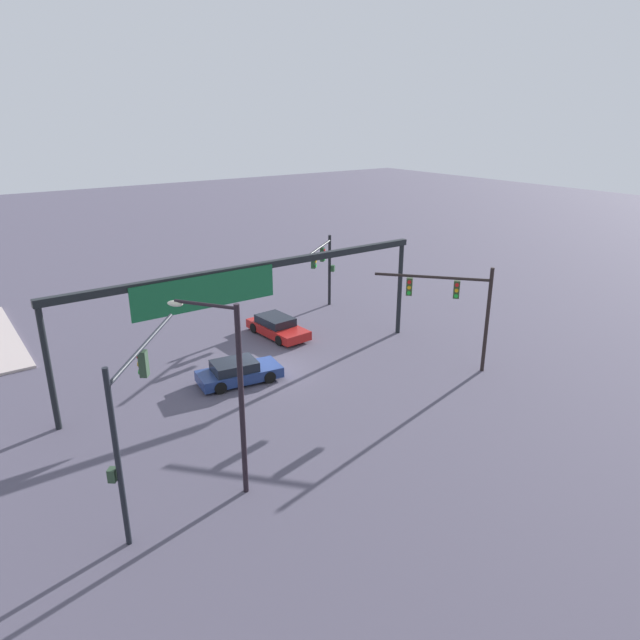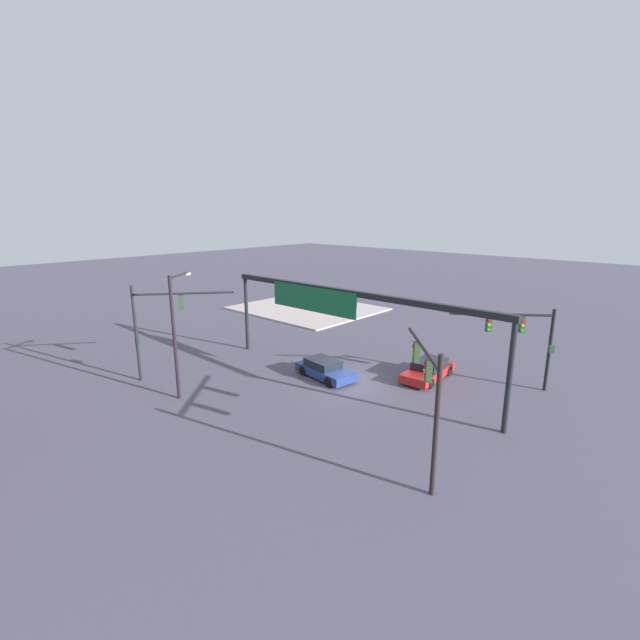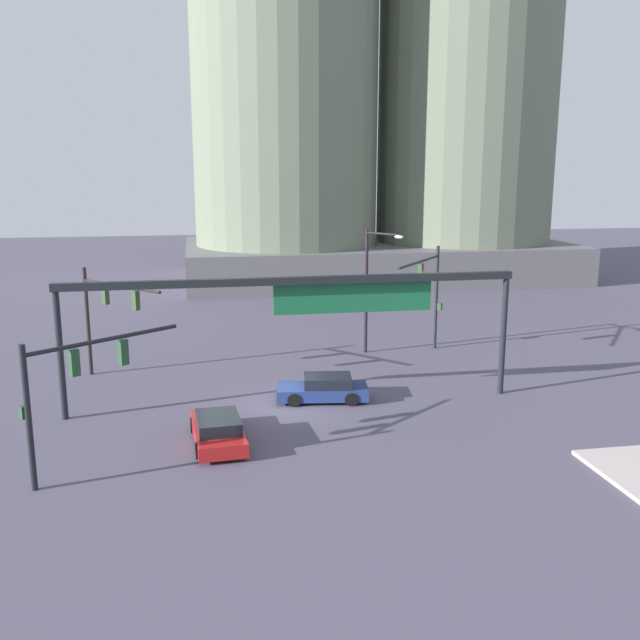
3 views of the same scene
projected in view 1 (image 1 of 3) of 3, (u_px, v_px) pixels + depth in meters
name	position (u px, v px, depth m)	size (l,w,h in m)	color
ground_plane	(260.00, 373.00, 30.96)	(177.23, 177.23, 0.00)	#4F4A5D
traffic_signal_near_corner	(130.00, 410.00, 18.59)	(4.33, 5.06, 6.30)	black
traffic_signal_opposite_side	(323.00, 262.00, 39.36)	(5.24, 3.85, 5.15)	black
traffic_signal_cross_street	(456.00, 299.00, 30.25)	(4.19, 4.66, 5.79)	black
streetlamp_curved_arm	(232.00, 385.00, 19.92)	(1.74, 2.39, 7.33)	black
overhead_sign_gantry	(245.00, 284.00, 28.98)	(20.84, 0.43, 6.05)	black
sedan_car_approaching	(277.00, 327.00, 36.01)	(2.21, 4.62, 1.21)	#B41D1B
sedan_car_waiting_far	(238.00, 372.00, 29.74)	(4.51, 2.40, 1.21)	navy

